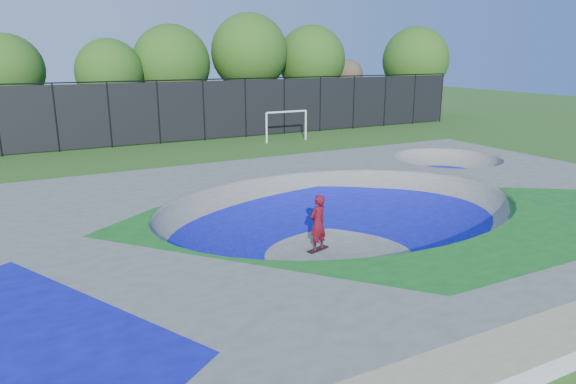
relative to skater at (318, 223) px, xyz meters
name	(u,v)px	position (x,y,z in m)	size (l,w,h in m)	color
ground	(341,251)	(0.61, -0.33, -0.85)	(120.00, 120.00, 0.00)	#2A5617
skate_deck	(341,227)	(0.61, -0.33, -0.10)	(22.00, 14.00, 1.50)	gray
skater	(318,223)	(0.00, 0.00, 0.00)	(0.62, 0.41, 1.70)	#B40E20
skateboard	(317,250)	(0.00, 0.00, -0.83)	(0.78, 0.22, 0.05)	black
soccer_goal	(287,120)	(8.28, 17.78, 0.54)	(3.04, 0.12, 2.00)	white
fence	(158,111)	(0.61, 20.67, 1.25)	(48.09, 0.09, 4.04)	black
treeline	(162,63)	(2.24, 25.26, 4.16)	(53.35, 7.33, 8.64)	#4F3227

